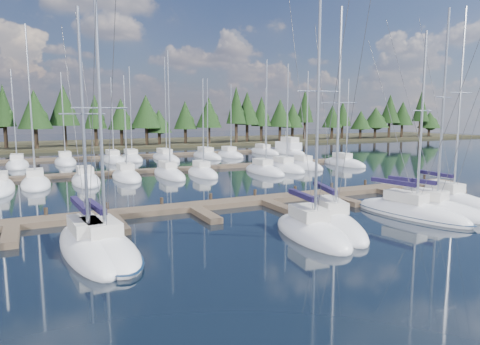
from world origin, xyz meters
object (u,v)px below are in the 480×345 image
main_dock (265,201)px  front_sailboat_4 (410,212)px  front_sailboat_5 (430,209)px  front_sailboat_6 (448,200)px  front_sailboat_0 (87,247)px  motor_yacht_right (288,150)px  front_sailboat_1 (104,249)px  front_sailboat_3 (332,222)px  front_sailboat_2 (311,231)px

main_dock → front_sailboat_4: size_ratio=3.28×
front_sailboat_5 → front_sailboat_6: 4.39m
front_sailboat_0 → front_sailboat_4: (21.49, -1.57, 0.00)m
front_sailboat_0 → motor_yacht_right: (40.34, 44.08, 0.25)m
front_sailboat_1 → front_sailboat_6: 26.86m
main_dock → front_sailboat_1: 15.38m
front_sailboat_0 → main_dock: bearing=24.9°
front_sailboat_1 → front_sailboat_5: bearing=-2.3°
main_dock → front_sailboat_0: front_sailboat_0 is taller
front_sailboat_3 → front_sailboat_5: size_ratio=0.94×
motor_yacht_right → front_sailboat_1: bearing=-131.6°
front_sailboat_1 → front_sailboat_2: size_ratio=0.89×
front_sailboat_2 → front_sailboat_5: size_ratio=1.01×
front_sailboat_1 → front_sailboat_2: (11.47, -2.11, 0.03)m
main_dock → front_sailboat_3: front_sailboat_3 is taller
front_sailboat_0 → front_sailboat_1: bearing=-38.7°
front_sailboat_5 → front_sailboat_6: front_sailboat_6 is taller
front_sailboat_1 → front_sailboat_3: size_ratio=0.95×
front_sailboat_5 → front_sailboat_3: bearing=179.2°
front_sailboat_2 → motor_yacht_right: 54.60m
front_sailboat_1 → front_sailboat_2: 11.66m
main_dock → front_sailboat_6: bearing=-26.1°
main_dock → motor_yacht_right: motor_yacht_right is taller
front_sailboat_0 → front_sailboat_5: size_ratio=0.86×
front_sailboat_2 → front_sailboat_4: size_ratio=1.14×
front_sailboat_1 → front_sailboat_4: size_ratio=1.01×
front_sailboat_4 → front_sailboat_6: (6.10, 1.71, 0.03)m
front_sailboat_6 → motor_yacht_right: (12.75, 43.94, 0.22)m
main_dock → front_sailboat_0: bearing=-155.1°
front_sailboat_0 → front_sailboat_6: 27.59m
front_sailboat_6 → front_sailboat_1: bearing=-178.4°
front_sailboat_3 → front_sailboat_4: size_ratio=1.06×
front_sailboat_3 → front_sailboat_4: front_sailboat_3 is taller
front_sailboat_6 → main_dock: bearing=153.9°
front_sailboat_6 → front_sailboat_0: bearing=-179.7°
front_sailboat_1 → front_sailboat_6: bearing=1.6°
front_sailboat_0 → motor_yacht_right: bearing=47.5°
front_sailboat_5 → front_sailboat_6: size_ratio=0.95×
front_sailboat_0 → front_sailboat_6: size_ratio=0.82×
main_dock → front_sailboat_6: 14.79m
front_sailboat_6 → front_sailboat_5: bearing=-157.7°
front_sailboat_4 → front_sailboat_5: front_sailboat_5 is taller
front_sailboat_4 → front_sailboat_3: bearing=178.6°
main_dock → front_sailboat_2: size_ratio=2.88×
front_sailboat_0 → front_sailboat_1: 0.94m
main_dock → front_sailboat_0: (-14.30, -6.65, 0.08)m
main_dock → front_sailboat_6: front_sailboat_6 is taller
main_dock → front_sailboat_0: size_ratio=3.38×
front_sailboat_6 → front_sailboat_2: bearing=-169.5°
front_sailboat_5 → motor_yacht_right: (16.81, 45.60, 0.23)m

